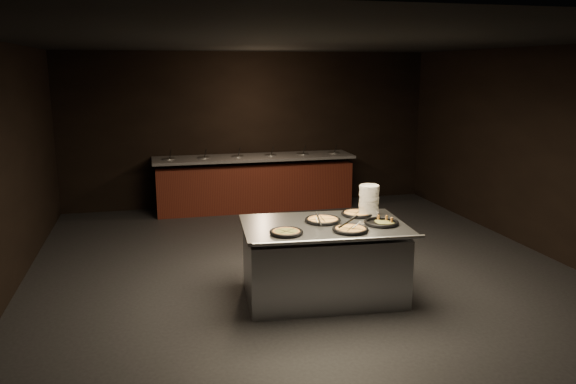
# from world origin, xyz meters

# --- Properties ---
(room) EXTENTS (7.02, 8.02, 2.92)m
(room) POSITION_xyz_m (0.00, 0.00, 1.45)
(room) COLOR black
(room) RESTS_ON ground
(salad_bar) EXTENTS (3.70, 0.83, 1.18)m
(salad_bar) POSITION_xyz_m (0.00, 3.56, 0.44)
(salad_bar) COLOR #511F13
(salad_bar) RESTS_ON ground
(serving_counter) EXTENTS (1.92, 1.32, 0.88)m
(serving_counter) POSITION_xyz_m (-0.00, -0.74, 0.42)
(serving_counter) COLOR #A8AAAF
(serving_counter) RESTS_ON ground
(plate_stack) EXTENTS (0.23, 0.23, 0.36)m
(plate_stack) POSITION_xyz_m (0.64, -0.48, 1.05)
(plate_stack) COLOR white
(plate_stack) RESTS_ON serving_counter
(pan_veggie_whole) EXTENTS (0.36, 0.36, 0.04)m
(pan_veggie_whole) POSITION_xyz_m (-0.51, -1.01, 0.89)
(pan_veggie_whole) COLOR black
(pan_veggie_whole) RESTS_ON serving_counter
(pan_cheese_whole) EXTENTS (0.41, 0.41, 0.04)m
(pan_cheese_whole) POSITION_xyz_m (0.02, -0.64, 0.89)
(pan_cheese_whole) COLOR black
(pan_cheese_whole) RESTS_ON serving_counter
(pan_cheese_slices_a) EXTENTS (0.38, 0.38, 0.04)m
(pan_cheese_slices_a) POSITION_xyz_m (0.50, -0.46, 0.89)
(pan_cheese_slices_a) COLOR black
(pan_cheese_slices_a) RESTS_ON serving_counter
(pan_cheese_slices_b) EXTENTS (0.39, 0.39, 0.04)m
(pan_cheese_slices_b) POSITION_xyz_m (0.19, -1.07, 0.89)
(pan_cheese_slices_b) COLOR black
(pan_cheese_slices_b) RESTS_ON serving_counter
(pan_veggie_slices) EXTENTS (0.39, 0.39, 0.04)m
(pan_veggie_slices) POSITION_xyz_m (0.63, -0.90, 0.89)
(pan_veggie_slices) COLOR black
(pan_veggie_slices) RESTS_ON serving_counter
(server_left) EXTENTS (0.09, 0.30, 0.14)m
(server_left) POSITION_xyz_m (-0.09, -0.79, 0.94)
(server_left) COLOR #A8AAAF
(server_left) RESTS_ON serving_counter
(server_right) EXTENTS (0.36, 0.11, 0.17)m
(server_right) POSITION_xyz_m (0.21, -1.08, 0.96)
(server_right) COLOR #A8AAAF
(server_right) RESTS_ON serving_counter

